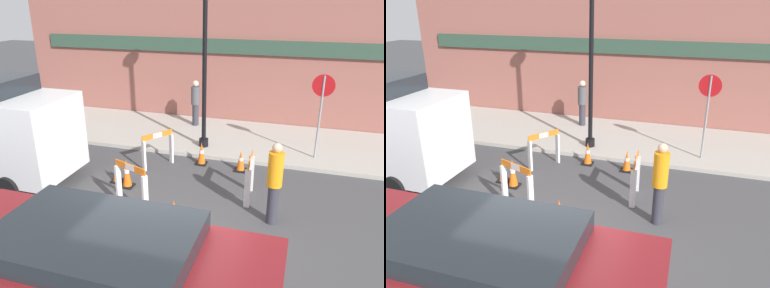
# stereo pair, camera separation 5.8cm
# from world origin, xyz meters

# --- Properties ---
(ground_plane) EXTENTS (60.00, 60.00, 0.00)m
(ground_plane) POSITION_xyz_m (0.00, 0.00, 0.00)
(ground_plane) COLOR #424244
(sidewalk_slab) EXTENTS (18.00, 3.59, 0.11)m
(sidewalk_slab) POSITION_xyz_m (0.00, 6.29, 0.06)
(sidewalk_slab) COLOR #ADA89E
(sidewalk_slab) RESTS_ON ground_plane
(storefront_facade) EXTENTS (18.00, 0.22, 5.50)m
(storefront_facade) POSITION_xyz_m (0.00, 8.16, 2.75)
(storefront_facade) COLOR #93564C
(storefront_facade) RESTS_ON ground_plane
(streetlamp_post) EXTENTS (0.44, 0.44, 5.33)m
(streetlamp_post) POSITION_xyz_m (-0.86, 5.20, 3.53)
(streetlamp_post) COLOR black
(streetlamp_post) RESTS_ON sidewalk_slab
(stop_sign) EXTENTS (0.60, 0.09, 2.39)m
(stop_sign) POSITION_xyz_m (2.43, 5.29, 1.71)
(stop_sign) COLOR gray
(stop_sign) RESTS_ON sidewalk_slab
(barricade_0) EXTENTS (0.66, 0.86, 1.00)m
(barricade_0) POSITION_xyz_m (-1.73, 3.61, 0.55)
(barricade_0) COLOR white
(barricade_0) RESTS_ON ground_plane
(barricade_1) EXTENTS (0.88, 0.45, 1.13)m
(barricade_1) POSITION_xyz_m (-1.40, 1.27, 0.61)
(barricade_1) COLOR white
(barricade_1) RESTS_ON ground_plane
(barricade_2) EXTENTS (0.18, 0.86, 1.06)m
(barricade_2) POSITION_xyz_m (0.96, 2.57, 0.57)
(barricade_2) COLOR white
(barricade_2) RESTS_ON ground_plane
(traffic_cone_0) EXTENTS (0.30, 0.30, 0.59)m
(traffic_cone_0) POSITION_xyz_m (0.51, 4.01, 0.29)
(traffic_cone_0) COLOR black
(traffic_cone_0) RESTS_ON ground_plane
(traffic_cone_1) EXTENTS (0.30, 0.30, 0.55)m
(traffic_cone_1) POSITION_xyz_m (-0.35, 1.07, 0.26)
(traffic_cone_1) COLOR black
(traffic_cone_1) RESTS_ON ground_plane
(traffic_cone_2) EXTENTS (0.30, 0.30, 0.58)m
(traffic_cone_2) POSITION_xyz_m (-2.37, 2.43, 0.28)
(traffic_cone_2) COLOR black
(traffic_cone_2) RESTS_ON ground_plane
(traffic_cone_3) EXTENTS (0.30, 0.30, 0.74)m
(traffic_cone_3) POSITION_xyz_m (-2.01, 2.26, 0.36)
(traffic_cone_3) COLOR black
(traffic_cone_3) RESTS_ON ground_plane
(traffic_cone_4) EXTENTS (0.30, 0.30, 0.66)m
(traffic_cone_4) POSITION_xyz_m (-0.62, 4.12, 0.32)
(traffic_cone_4) COLOR black
(traffic_cone_4) RESTS_ON ground_plane
(person_worker) EXTENTS (0.40, 0.40, 1.78)m
(person_worker) POSITION_xyz_m (1.58, 1.70, 0.97)
(person_worker) COLOR #33333D
(person_worker) RESTS_ON ground_plane
(person_pedestrian) EXTENTS (0.41, 0.41, 1.62)m
(person_pedestrian) POSITION_xyz_m (-1.70, 7.09, 0.99)
(person_pedestrian) COLOR #33333D
(person_pedestrian) RESTS_ON sidewalk_slab
(parked_car_1) EXTENTS (4.57, 1.96, 1.77)m
(parked_car_1) POSITION_xyz_m (-0.31, -1.85, 1.00)
(parked_car_1) COLOR maroon
(parked_car_1) RESTS_ON ground_plane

